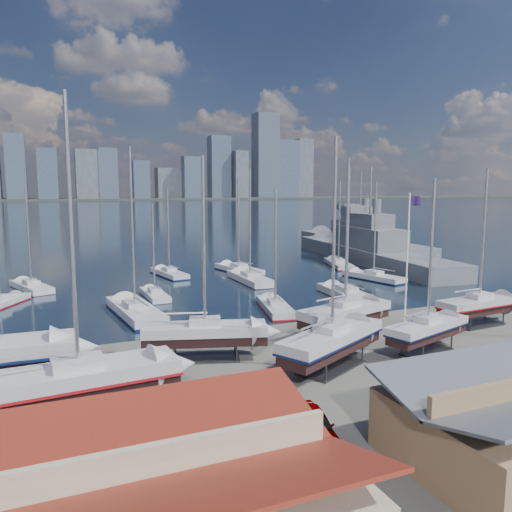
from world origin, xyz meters
name	(u,v)px	position (x,y,z in m)	size (l,w,h in m)	color
ground	(340,356)	(0.00, -10.00, 0.00)	(1400.00, 1400.00, 0.00)	#605E59
water	(78,209)	(0.00, 300.00, -0.15)	(1400.00, 600.00, 0.40)	#192B3A
far_shore	(63,200)	(0.00, 560.00, 1.10)	(1400.00, 80.00, 2.20)	#2D332D
skyline	(54,165)	(-7.83, 553.76, 39.09)	(639.14, 43.80, 107.69)	#475166
shed_red	(140,506)	(-18.00, -26.00, 2.32)	(14.70, 9.45, 4.51)	#BFB293
sailboat_cradle_1	(79,381)	(-19.13, -13.28, 2.16)	(11.30, 3.95, 17.78)	#2D2D33
sailboat_cradle_2	(205,333)	(-9.77, -6.65, 2.03)	(9.56, 5.20, 15.11)	#2D2D33
sailboat_cradle_3	(332,340)	(-2.07, -12.10, 2.08)	(10.25, 7.07, 16.25)	#2D2D33
sailboat_cradle_4	(345,313)	(3.25, -5.61, 2.04)	(9.70, 4.98, 15.30)	#2D2D33
sailboat_cradle_5	(428,328)	(6.65, -12.02, 1.95)	(8.58, 4.57, 13.56)	#2D2D33
sailboat_cradle_6	(479,305)	(16.67, -7.69, 1.99)	(9.06, 3.14, 14.52)	#2D2D33
sailboat_moored_1	(0,304)	(-25.37, 18.11, 0.31)	(6.11, 8.33, 12.37)	black
sailboat_moored_2	(31,288)	(-22.40, 26.60, 0.32)	(5.49, 9.59, 13.97)	black
sailboat_moored_3	(135,313)	(-12.49, 8.36, 0.31)	(4.49, 12.06, 17.61)	black
sailboat_moored_4	(155,295)	(-8.93, 16.06, 0.33)	(2.29, 7.68, 11.53)	black
sailboat_moored_5	(169,274)	(-3.97, 29.80, 0.31)	(3.98, 9.36, 13.56)	black
sailboat_moored_6	(275,308)	(1.41, 4.73, 0.31)	(4.37, 9.23, 13.31)	black
sailboat_moored_7	(250,280)	(5.15, 20.82, 0.32)	(3.07, 10.73, 16.17)	black
sailboat_moored_8	(239,271)	(6.60, 28.89, 0.31)	(4.72, 10.63, 15.36)	black
sailboat_moored_9	(346,296)	(11.72, 7.03, 0.32)	(3.98, 10.73, 15.84)	black
sailboat_moored_10	(374,278)	(21.80, 15.58, 0.31)	(4.79, 10.01, 14.42)	black
sailboat_moored_11	(338,265)	(23.85, 27.97, 0.31)	(5.51, 10.14, 14.60)	black
naval_ship_east	(368,252)	(31.77, 30.76, 1.66)	(12.57, 46.38, 18.13)	slate
naval_ship_west	(359,241)	(41.24, 47.39, 1.66)	(8.74, 43.01, 17.85)	slate
car_a	(313,425)	(-8.39, -20.59, 0.80)	(1.89, 4.70, 1.60)	gray
car_b	(264,433)	(-10.91, -20.10, 0.69)	(1.45, 4.17, 1.37)	gray
car_c	(508,397)	(3.67, -21.96, 0.79)	(2.63, 5.71, 1.59)	gray
flagpole	(408,262)	(5.10, -11.27, 7.20)	(1.10, 0.12, 12.45)	white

